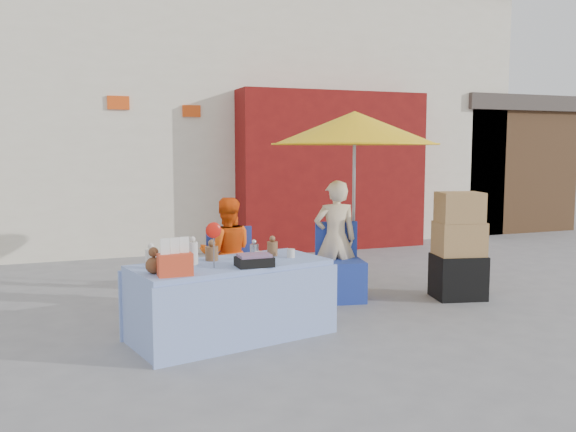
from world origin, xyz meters
name	(u,v)px	position (x,y,z in m)	size (l,w,h in m)	color
ground	(306,331)	(0.00, 0.00, 0.00)	(80.00, 80.00, 0.00)	slate
backdrop	(190,78)	(0.52, 7.52, 3.10)	(14.00, 8.00, 7.80)	silver
market_table	(230,299)	(-0.70, 0.07, 0.34)	(1.88, 1.18, 1.06)	#8297D0
chair_left	(231,286)	(-0.46, 0.94, 0.26)	(0.56, 0.55, 0.85)	navy
chair_right	(340,277)	(0.79, 0.94, 0.26)	(0.56, 0.55, 0.85)	navy
vendor_orange	(227,253)	(-0.46, 1.07, 0.58)	(0.57, 0.44, 1.16)	#F9530D
vendor_beige	(335,239)	(0.79, 1.07, 0.66)	(0.48, 0.32, 1.32)	beige
umbrella	(355,129)	(1.09, 1.22, 1.89)	(1.90, 1.90, 2.09)	gray
box_stack	(459,250)	(2.06, 0.55, 0.55)	(0.62, 0.55, 1.19)	black
tarp_bundle	(181,328)	(-1.15, 0.01, 0.14)	(0.63, 0.51, 0.28)	yellow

